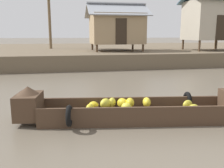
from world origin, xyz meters
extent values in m
plane|color=#665B4C|center=(0.00, 10.00, 0.00)|extent=(300.00, 300.00, 0.00)
cube|color=brown|center=(0.00, 24.12, 0.49)|extent=(160.00, 20.00, 0.99)
cube|color=#473323|center=(-0.65, 5.10, 0.06)|extent=(4.96, 1.74, 0.12)
cube|color=#473323|center=(-0.59, 5.58, 0.31)|extent=(4.82, 0.77, 0.39)
cube|color=#473323|center=(-0.72, 4.62, 0.31)|extent=(4.82, 0.77, 0.39)
cube|color=#473323|center=(-3.35, 5.49, 0.43)|extent=(0.71, 0.97, 0.63)
cone|color=#473323|center=(-3.35, 5.49, 0.85)|extent=(0.63, 0.63, 0.20)
cube|color=#473323|center=(-1.68, 5.25, 0.33)|extent=(0.33, 0.97, 0.05)
torus|color=black|center=(1.05, 5.47, 0.35)|extent=(0.19, 0.53, 0.52)
torus|color=black|center=(-2.36, 4.73, 0.35)|extent=(0.19, 0.53, 0.52)
ellipsoid|color=yellow|center=(-1.18, 5.47, 0.41)|extent=(0.32, 0.37, 0.27)
ellipsoid|color=yellow|center=(-0.91, 4.96, 0.41)|extent=(0.35, 0.36, 0.23)
ellipsoid|color=yellow|center=(-0.27, 5.25, 0.43)|extent=(0.27, 0.37, 0.26)
ellipsoid|color=yellow|center=(-1.69, 5.45, 0.37)|extent=(0.28, 0.24, 0.22)
ellipsoid|color=gold|center=(0.79, 4.98, 0.38)|extent=(0.36, 0.28, 0.25)
ellipsoid|color=yellow|center=(-1.39, 5.32, 0.44)|extent=(0.40, 0.40, 0.27)
ellipsoid|color=yellow|center=(-1.82, 5.17, 0.38)|extent=(0.30, 0.33, 0.23)
ellipsoid|color=yellow|center=(-0.93, 5.28, 0.43)|extent=(0.38, 0.39, 0.28)
ellipsoid|color=yellow|center=(0.82, 4.70, 0.35)|extent=(0.32, 0.21, 0.25)
ellipsoid|color=yellow|center=(-0.76, 5.18, 0.46)|extent=(0.30, 0.36, 0.26)
cylinder|color=#4C3826|center=(-0.07, 16.67, 1.25)|extent=(0.16, 0.16, 0.53)
cylinder|color=#4C3826|center=(3.34, 16.67, 1.25)|extent=(0.16, 0.16, 0.53)
cylinder|color=#4C3826|center=(-0.07, 19.44, 1.25)|extent=(0.16, 0.16, 0.53)
cylinder|color=#4C3826|center=(3.34, 19.44, 1.25)|extent=(0.16, 0.16, 0.53)
cube|color=#9E8460|center=(1.64, 18.06, 2.63)|extent=(3.81, 3.17, 2.21)
cube|color=#2D2319|center=(1.64, 16.45, 2.42)|extent=(0.80, 0.04, 1.80)
cube|color=#9399A0|center=(1.64, 17.26, 4.03)|extent=(4.51, 2.07, 1.06)
cube|color=#9399A0|center=(1.64, 18.85, 4.03)|extent=(4.51, 2.07, 1.06)
cylinder|color=#4C3826|center=(7.45, 15.98, 1.39)|extent=(0.16, 0.16, 0.81)
cylinder|color=#4C3826|center=(7.45, 18.57, 1.39)|extent=(0.16, 0.16, 0.81)
cylinder|color=#4C3826|center=(10.49, 18.57, 1.39)|extent=(0.16, 0.16, 0.81)
cube|color=#B2A893|center=(8.97, 17.27, 3.29)|extent=(3.44, 2.99, 2.99)
cube|color=#2D2319|center=(8.97, 15.76, 2.70)|extent=(0.80, 0.04, 1.80)
cylinder|color=brown|center=(10.75, 18.94, 3.50)|extent=(0.24, 0.24, 5.03)
cylinder|color=brown|center=(-3.47, 22.04, 3.51)|extent=(0.24, 0.24, 5.06)
camera|label=1|loc=(-2.45, -0.95, 2.24)|focal=39.98mm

